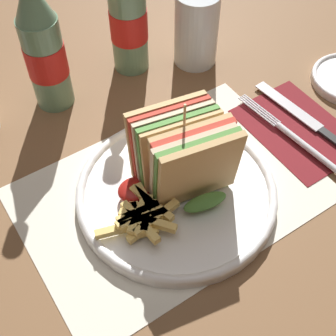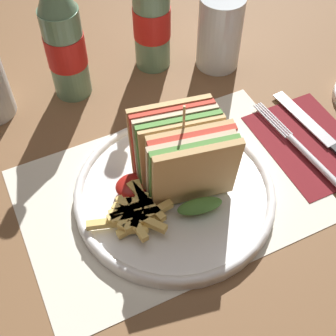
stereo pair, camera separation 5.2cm
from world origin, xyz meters
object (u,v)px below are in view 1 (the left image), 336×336
(glass_near, at_px, (196,29))
(coke_bottle_near, at_px, (43,47))
(club_sandwich, at_px, (185,155))
(fork, at_px, (297,139))
(coke_bottle_far, at_px, (128,12))
(knife, at_px, (311,122))
(plate_main, at_px, (176,192))

(glass_near, bearing_deg, coke_bottle_near, 170.89)
(club_sandwich, relative_size, fork, 0.72)
(coke_bottle_far, relative_size, glass_near, 1.91)
(coke_bottle_near, relative_size, glass_near, 1.91)
(club_sandwich, relative_size, knife, 0.66)
(fork, distance_m, knife, 0.05)
(coke_bottle_near, height_order, coke_bottle_far, same)
(fork, bearing_deg, knife, 15.45)
(plate_main, relative_size, knife, 1.25)
(club_sandwich, xyz_separation_m, glass_near, (0.17, 0.21, -0.01))
(club_sandwich, bearing_deg, glass_near, 51.40)
(glass_near, bearing_deg, plate_main, -130.38)
(fork, xyz_separation_m, coke_bottle_near, (-0.25, 0.27, 0.09))
(knife, xyz_separation_m, coke_bottle_far, (-0.15, 0.27, 0.10))
(fork, distance_m, coke_bottle_near, 0.38)
(club_sandwich, height_order, coke_bottle_far, coke_bottle_far)
(club_sandwich, xyz_separation_m, coke_bottle_far, (0.07, 0.26, 0.03))
(fork, bearing_deg, coke_bottle_near, 127.56)
(coke_bottle_near, xyz_separation_m, glass_near, (0.24, -0.04, -0.04))
(club_sandwich, distance_m, coke_bottle_near, 0.26)
(plate_main, bearing_deg, club_sandwich, 18.03)
(coke_bottle_near, bearing_deg, knife, -41.34)
(club_sandwich, relative_size, coke_bottle_far, 0.59)
(knife, distance_m, coke_bottle_near, 0.40)
(fork, xyz_separation_m, knife, (0.04, 0.02, -0.00))
(plate_main, bearing_deg, fork, -5.11)
(fork, relative_size, coke_bottle_near, 0.81)
(knife, xyz_separation_m, glass_near, (-0.05, 0.22, 0.06))
(plate_main, relative_size, fork, 1.37)
(plate_main, relative_size, coke_bottle_far, 1.12)
(plate_main, relative_size, glass_near, 2.13)
(club_sandwich, bearing_deg, plate_main, -161.97)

